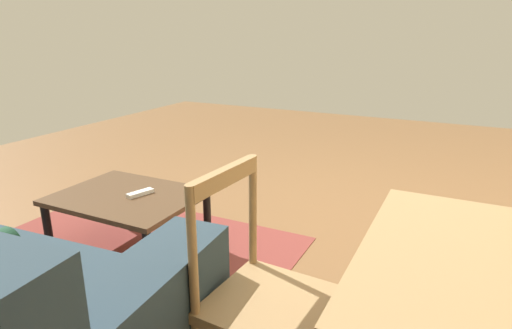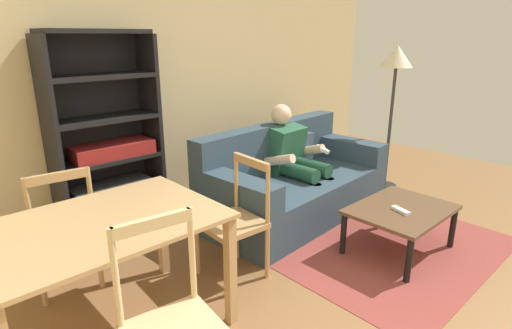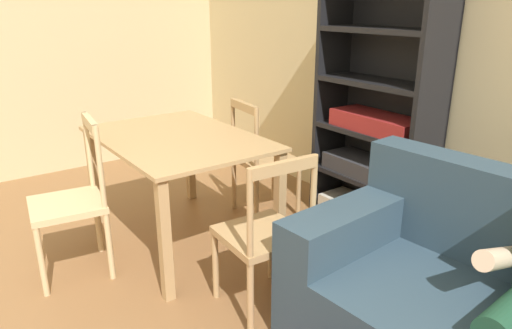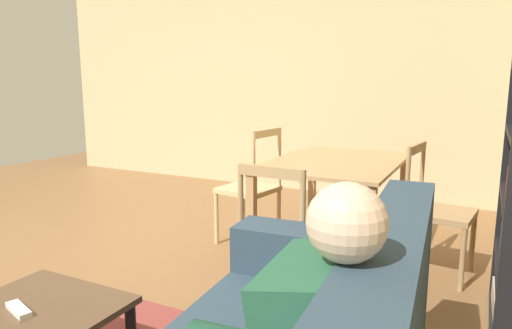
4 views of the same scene
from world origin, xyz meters
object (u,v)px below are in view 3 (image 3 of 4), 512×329
(dining_chair_near_wall, at_px, (263,159))
(dining_table, at_px, (178,152))
(dining_chair_facing_couch, at_px, (265,235))
(dining_chair_by_doorway, at_px, (72,202))
(bookshelf, at_px, (376,129))

(dining_chair_near_wall, bearing_deg, dining_table, -89.71)
(dining_chair_near_wall, xyz_separation_m, dining_chair_facing_couch, (1.00, -0.73, -0.01))
(dining_chair_near_wall, distance_m, dining_chair_by_doorway, 1.45)
(bookshelf, bearing_deg, dining_table, -115.61)
(bookshelf, relative_size, dining_table, 1.38)
(bookshelf, height_order, dining_chair_near_wall, bookshelf)
(dining_table, xyz_separation_m, dining_chair_facing_couch, (0.99, -0.00, -0.21))
(dining_chair_near_wall, bearing_deg, bookshelf, 42.20)
(bookshelf, distance_m, dining_chair_near_wall, 0.89)
(bookshelf, xyz_separation_m, dining_chair_near_wall, (-0.62, -0.57, -0.29))
(bookshelf, xyz_separation_m, dining_table, (-0.62, -1.29, -0.10))
(bookshelf, bearing_deg, dining_chair_by_doorway, -106.95)
(bookshelf, distance_m, dining_table, 1.44)
(dining_chair_facing_couch, bearing_deg, dining_table, 179.88)
(bookshelf, height_order, dining_table, bookshelf)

